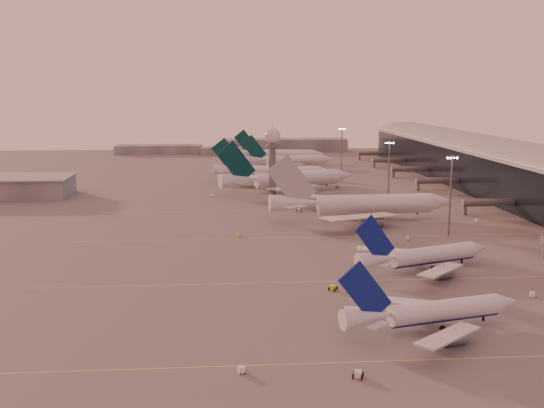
{
  "coord_description": "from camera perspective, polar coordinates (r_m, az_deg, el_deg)",
  "views": [
    {
      "loc": [
        -14.37,
        -132.91,
        44.7
      ],
      "look_at": [
        0.26,
        59.43,
        9.8
      ],
      "focal_mm": 42.0,
      "sensor_mm": 36.0,
      "label": 1
    }
  ],
  "objects": [
    {
      "name": "ground",
      "position": [
        140.96,
        1.75,
        -8.24
      ],
      "size": [
        700.0,
        700.0,
        0.0
      ],
      "primitive_type": "plane",
      "color": "#5B5959",
      "rests_on": "ground"
    },
    {
      "name": "taxiway_markings",
      "position": [
        199.14,
        8.65,
        -2.83
      ],
      "size": [
        180.0,
        185.25,
        0.02
      ],
      "color": "gold",
      "rests_on": "ground"
    },
    {
      "name": "terminal",
      "position": [
        274.17,
        22.19,
        2.33
      ],
      "size": [
        57.0,
        362.0,
        23.04
      ],
      "color": "black",
      "rests_on": "ground"
    },
    {
      "name": "radar_tower",
      "position": [
        254.77,
        0.03,
        4.91
      ],
      "size": [
        6.4,
        6.4,
        31.1
      ],
      "color": "#57595E",
      "rests_on": "ground"
    },
    {
      "name": "mast_b",
      "position": [
        202.69,
        15.72,
        1.08
      ],
      "size": [
        3.6,
        0.56,
        25.0
      ],
      "color": "#57595E",
      "rests_on": "ground"
    },
    {
      "name": "mast_c",
      "position": [
        253.2,
        10.43,
        3.06
      ],
      "size": [
        3.6,
        0.56,
        25.0
      ],
      "color": "#57595E",
      "rests_on": "ground"
    },
    {
      "name": "mast_d",
      "position": [
        340.12,
        6.26,
        4.97
      ],
      "size": [
        3.6,
        0.56,
        25.0
      ],
      "color": "#57595E",
      "rests_on": "ground"
    },
    {
      "name": "distant_horizon",
      "position": [
        460.18,
        -2.23,
        5.16
      ],
      "size": [
        165.0,
        37.5,
        9.0
      ],
      "color": "slate",
      "rests_on": "ground"
    },
    {
      "name": "narrowbody_near",
      "position": [
        124.49,
        14.2,
        -9.63
      ],
      "size": [
        37.53,
        29.58,
        14.92
      ],
      "color": "silver",
      "rests_on": "ground"
    },
    {
      "name": "narrowbody_mid",
      "position": [
        163.42,
        13.51,
        -4.76
      ],
      "size": [
        38.24,
        29.96,
        15.59
      ],
      "color": "silver",
      "rests_on": "ground"
    },
    {
      "name": "widebody_white",
      "position": [
        222.45,
        8.18,
        -0.39
      ],
      "size": [
        66.04,
        52.82,
        23.21
      ],
      "color": "silver",
      "rests_on": "ground"
    },
    {
      "name": "greentail_a",
      "position": [
        280.91,
        1.51,
        1.95
      ],
      "size": [
        62.14,
        49.32,
        23.53
      ],
      "color": "silver",
      "rests_on": "ground"
    },
    {
      "name": "greentail_b",
      "position": [
        309.7,
        0.11,
        2.66
      ],
      "size": [
        58.81,
        47.12,
        21.49
      ],
      "color": "silver",
      "rests_on": "ground"
    },
    {
      "name": "greentail_c",
      "position": [
        364.79,
        1.53,
        3.76
      ],
      "size": [
        53.84,
        43.21,
        19.61
      ],
      "color": "silver",
      "rests_on": "ground"
    },
    {
      "name": "greentail_d",
      "position": [
        397.59,
        0.7,
        4.31
      ],
      "size": [
        55.41,
        44.54,
        20.14
      ],
      "color": "silver",
      "rests_on": "ground"
    },
    {
      "name": "gsv_truck_a",
      "position": [
        104.75,
        -2.51,
        -14.32
      ],
      "size": [
        5.93,
        3.46,
        2.26
      ],
      "color": "silver",
      "rests_on": "ground"
    },
    {
      "name": "gsv_tug_near",
      "position": [
        104.19,
        7.72,
        -14.91
      ],
      "size": [
        3.45,
        4.33,
        1.08
      ],
      "color": "silver",
      "rests_on": "ground"
    },
    {
      "name": "gsv_catering_a",
      "position": [
        150.87,
        22.43,
        -6.95
      ],
      "size": [
        5.48,
        3.43,
        4.17
      ],
      "color": "silver",
      "rests_on": "ground"
    },
    {
      "name": "gsv_tug_mid",
      "position": [
        145.09,
        5.49,
        -7.5
      ],
      "size": [
        4.5,
        4.06,
        1.1
      ],
      "color": "yellow",
      "rests_on": "ground"
    },
    {
      "name": "gsv_truck_b",
      "position": [
        195.64,
        12.2,
        -2.85
      ],
      "size": [
        5.59,
        2.37,
        2.2
      ],
      "color": "silver",
      "rests_on": "ground"
    },
    {
      "name": "gsv_truck_c",
      "position": [
        195.93,
        -2.9,
        -2.65
      ],
      "size": [
        5.03,
        3.54,
        1.92
      ],
      "color": "yellow",
      "rests_on": "ground"
    },
    {
      "name": "gsv_catering_b",
      "position": [
        227.89,
        17.94,
        -1.06
      ],
      "size": [
        4.95,
        2.66,
        3.91
      ],
      "color": "silver",
      "rests_on": "ground"
    },
    {
      "name": "gsv_tug_far",
      "position": [
        235.12,
        2.42,
        -0.58
      ],
      "size": [
        2.85,
        4.1,
        1.08
      ],
      "color": "silver",
      "rests_on": "ground"
    },
    {
      "name": "gsv_truck_d",
      "position": [
        268.72,
        -5.41,
        0.9
      ],
      "size": [
        4.17,
        6.3,
        2.39
      ],
      "color": "silver",
      "rests_on": "ground"
    },
    {
      "name": "gsv_tug_hangar",
      "position": [
        293.53,
        5.87,
        1.53
      ],
      "size": [
        3.32,
        2.31,
        0.87
      ],
      "color": "slate",
      "rests_on": "ground"
    }
  ]
}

